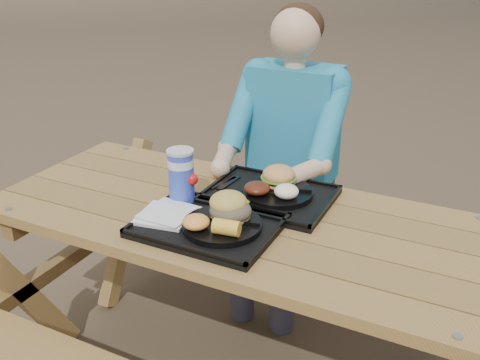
% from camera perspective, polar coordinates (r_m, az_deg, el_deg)
% --- Properties ---
extents(picnic_table, '(1.80, 1.49, 0.75)m').
position_cam_1_polar(picnic_table, '(2.07, 0.00, -12.88)').
color(picnic_table, '#999999').
rests_on(picnic_table, ground).
extents(tray_near, '(0.45, 0.35, 0.02)m').
position_cam_1_polar(tray_near, '(1.77, -3.40, -4.95)').
color(tray_near, black).
rests_on(tray_near, picnic_table).
extents(tray_far, '(0.45, 0.35, 0.02)m').
position_cam_1_polar(tray_far, '(1.97, 3.10, -1.80)').
color(tray_far, black).
rests_on(tray_far, picnic_table).
extents(plate_near, '(0.26, 0.26, 0.02)m').
position_cam_1_polar(plate_near, '(1.73, -1.91, -4.84)').
color(plate_near, black).
rests_on(plate_near, tray_near).
extents(plate_far, '(0.26, 0.26, 0.02)m').
position_cam_1_polar(plate_far, '(1.95, 4.03, -1.33)').
color(plate_far, black).
rests_on(plate_far, tray_far).
extents(napkin_stack, '(0.20, 0.20, 0.02)m').
position_cam_1_polar(napkin_stack, '(1.82, -7.98, -3.64)').
color(napkin_stack, silver).
rests_on(napkin_stack, tray_near).
extents(soda_cup, '(0.09, 0.09, 0.18)m').
position_cam_1_polar(soda_cup, '(1.89, -6.28, 0.33)').
color(soda_cup, '#1833B8').
rests_on(soda_cup, tray_near).
extents(condiment_bbq, '(0.05, 0.05, 0.03)m').
position_cam_1_polar(condiment_bbq, '(1.86, -1.49, -2.52)').
color(condiment_bbq, black).
rests_on(condiment_bbq, tray_near).
extents(condiment_mustard, '(0.06, 0.06, 0.03)m').
position_cam_1_polar(condiment_mustard, '(1.84, 0.26, -2.81)').
color(condiment_mustard, gold).
rests_on(condiment_mustard, tray_near).
extents(sandwich, '(0.13, 0.13, 0.13)m').
position_cam_1_polar(sandwich, '(1.72, -1.03, -2.09)').
color(sandwich, gold).
rests_on(sandwich, plate_near).
extents(mac_cheese, '(0.09, 0.09, 0.04)m').
position_cam_1_polar(mac_cheese, '(1.69, -4.71, -4.49)').
color(mac_cheese, '#FFB043').
rests_on(mac_cheese, plate_near).
extents(corn_cob, '(0.10, 0.10, 0.05)m').
position_cam_1_polar(corn_cob, '(1.65, -1.45, -5.08)').
color(corn_cob, yellow).
rests_on(corn_cob, plate_near).
extents(cutlery_far, '(0.04, 0.14, 0.01)m').
position_cam_1_polar(cutlery_far, '(2.04, -1.21, -0.30)').
color(cutlery_far, black).
rests_on(cutlery_far, tray_far).
extents(burger, '(0.12, 0.12, 0.11)m').
position_cam_1_polar(burger, '(1.97, 4.18, 1.03)').
color(burger, '#DF904E').
rests_on(burger, plate_far).
extents(baked_beans, '(0.10, 0.10, 0.04)m').
position_cam_1_polar(baked_beans, '(1.91, 1.83, -0.88)').
color(baked_beans, '#531F10').
rests_on(baked_beans, plate_far).
extents(potato_salad, '(0.09, 0.09, 0.05)m').
position_cam_1_polar(potato_salad, '(1.89, 4.97, -1.21)').
color(potato_salad, white).
rests_on(potato_salad, plate_far).
extents(diner, '(0.48, 0.84, 1.28)m').
position_cam_1_polar(diner, '(2.48, 5.40, 0.83)').
color(diner, teal).
rests_on(diner, ground).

